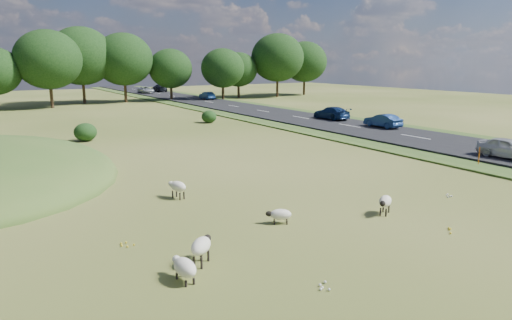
# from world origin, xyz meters

# --- Properties ---
(ground) EXTENTS (160.00, 160.00, 0.00)m
(ground) POSITION_xyz_m (0.00, 20.00, 0.00)
(ground) COLOR #42531A
(ground) RESTS_ON ground
(road) EXTENTS (8.00, 150.00, 0.25)m
(road) POSITION_xyz_m (20.00, 30.00, 0.12)
(road) COLOR black
(road) RESTS_ON ground
(treeline) EXTENTS (96.28, 14.66, 11.70)m
(treeline) POSITION_xyz_m (-1.06, 55.44, 6.57)
(treeline) COLOR black
(treeline) RESTS_ON ground
(shrubs) EXTENTS (22.64, 10.12, 1.49)m
(shrubs) POSITION_xyz_m (-1.26, 25.23, 0.68)
(shrubs) COLOR black
(shrubs) RESTS_ON ground
(marker_post) EXTENTS (0.06, 0.06, 1.20)m
(marker_post) POSITION_xyz_m (15.36, -0.72, 0.60)
(marker_post) COLOR #D8590C
(marker_post) RESTS_ON ground
(sheep_0) EXTENTS (1.06, 0.84, 0.60)m
(sheep_0) POSITION_xyz_m (-1.07, -2.91, 0.38)
(sheep_0) COLOR beige
(sheep_0) RESTS_ON ground
(sheep_1) EXTENTS (1.14, 0.90, 0.82)m
(sheep_1) POSITION_xyz_m (3.38, -4.29, 0.57)
(sheep_1) COLOR beige
(sheep_1) RESTS_ON ground
(sheep_2) EXTENTS (0.61, 1.25, 0.71)m
(sheep_2) POSITION_xyz_m (-6.24, -5.54, 0.45)
(sheep_2) COLOR beige
(sheep_2) RESTS_ON ground
(sheep_3) EXTENTS (1.16, 1.13, 0.89)m
(sheep_3) POSITION_xyz_m (-5.31, -4.72, 0.62)
(sheep_3) COLOR beige
(sheep_3) RESTS_ON ground
(sheep_4) EXTENTS (0.77, 1.21, 0.84)m
(sheep_4) POSITION_xyz_m (-3.27, 2.48, 0.59)
(sheep_4) COLOR beige
(sheep_4) RESTS_ON ground
(car_0) EXTENTS (1.35, 3.87, 1.28)m
(car_0) POSITION_xyz_m (21.90, 13.49, 0.89)
(car_0) COLOR navy
(car_0) RESTS_ON road
(car_1) EXTENTS (1.57, 3.90, 1.33)m
(car_1) POSITION_xyz_m (18.10, -0.98, 0.91)
(car_1) COLOR silver
(car_1) RESTS_ON road
(car_2) EXTENTS (2.24, 4.86, 1.35)m
(car_2) POSITION_xyz_m (18.10, 73.35, 0.93)
(car_2) COLOR #B6BABE
(car_2) RESTS_ON road
(car_3) EXTENTS (2.16, 5.31, 1.54)m
(car_3) POSITION_xyz_m (21.90, 76.28, 1.02)
(car_3) COLOR black
(car_3) RESTS_ON road
(car_4) EXTENTS (1.90, 4.68, 1.36)m
(car_4) POSITION_xyz_m (21.90, 20.98, 0.93)
(car_4) COLOR navy
(car_4) RESTS_ON road
(car_5) EXTENTS (1.33, 3.81, 1.25)m
(car_5) POSITION_xyz_m (21.90, 52.76, 0.88)
(car_5) COLOR navy
(car_5) RESTS_ON road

